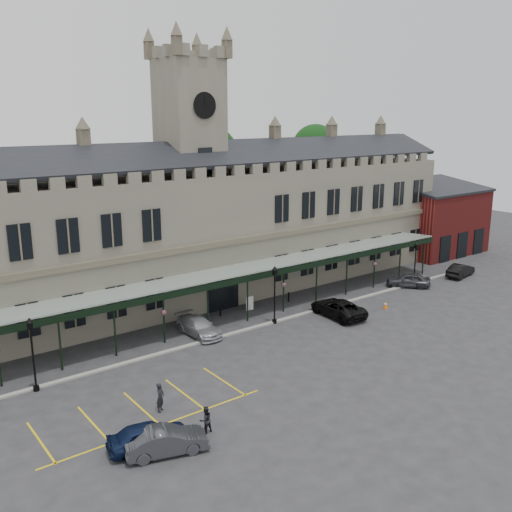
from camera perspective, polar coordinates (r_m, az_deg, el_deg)
ground at (r=44.15m, az=4.77°, el=-9.11°), size 140.00×140.00×0.00m
station_building at (r=54.54m, az=-6.30°, el=2.51°), size 60.00×10.36×17.30m
clock_tower at (r=53.68m, az=-6.54°, el=9.48°), size 5.60×5.60×24.80m
canopy at (r=48.73m, az=-1.04°, el=-3.77°), size 50.00×4.10×4.30m
brick_annex at (r=76.03m, az=17.56°, el=3.46°), size 12.40×8.36×9.23m
kerb at (r=48.04m, az=0.36°, el=-7.00°), size 60.00×0.40×0.12m
parking_markings at (r=35.96m, az=-11.01°, el=-15.06°), size 16.00×6.00×0.01m
tree_behind_mid at (r=65.53m, az=-4.53°, el=10.10°), size 6.00×6.00×16.00m
tree_behind_right at (r=75.36m, az=5.94°, el=10.59°), size 6.00×6.00×16.00m
lamp_post_left at (r=39.10m, az=-21.48°, el=-8.54°), size 0.47×0.47×5.01m
lamp_post_mid at (r=47.86m, az=1.88°, el=-3.37°), size 0.48×0.48×5.05m
lamp_post_right at (r=60.43m, az=15.65°, el=-0.38°), size 0.44×0.44×4.69m
traffic_cone at (r=53.61m, az=12.82°, el=-4.79°), size 0.41×0.41×0.65m
sign_board at (r=51.74m, az=-0.64°, el=-4.77°), size 0.74×0.12×1.27m
bollard_left at (r=50.39m, az=-3.58°, el=-5.55°), size 0.15×0.15×0.86m
bollard_right at (r=54.15m, az=3.29°, el=-4.11°), size 0.16×0.16×0.90m
car_left_a at (r=32.19m, az=-10.69°, el=-17.26°), size 4.62×2.54×1.49m
car_left_b at (r=31.68m, az=-8.95°, el=-17.80°), size 4.62×2.72×1.44m
car_taxi at (r=46.35m, az=-5.75°, el=-7.03°), size 2.01×4.86×1.40m
car_van at (r=50.66m, az=8.18°, el=-5.16°), size 2.92×5.70×1.54m
car_right_a at (r=60.49m, az=15.00°, el=-2.32°), size 4.22×4.42×1.49m
car_right_b at (r=65.95m, az=19.78°, el=-1.36°), size 4.52×2.26×1.42m
person_a at (r=35.47m, az=-9.55°, el=-13.76°), size 0.79×0.75×1.82m
person_b at (r=33.14m, az=-5.07°, el=-15.99°), size 0.77×0.60×1.56m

